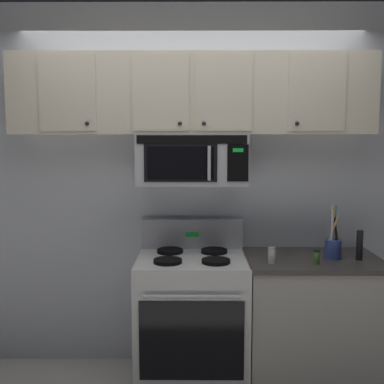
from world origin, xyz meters
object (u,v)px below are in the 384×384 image
Objects in this scene: salt_shaker at (272,255)px; pepper_mill at (360,245)px; spice_jar at (316,257)px; over_range_microwave at (192,159)px; stove_range at (192,317)px; utensil_crock_blue at (333,245)px.

pepper_mill is (0.61, 0.09, 0.05)m from salt_shaker.
salt_shaker reaches higher than spice_jar.
over_range_microwave is 3.75× the size of pepper_mill.
pepper_mill is 2.13× the size of spice_jar.
over_range_microwave reaches higher than stove_range.
pepper_mill reaches higher than salt_shaker.
salt_shaker is at bearing 177.08° from spice_jar.
over_range_microwave is 1.14m from utensil_crock_blue.
stove_range is 0.73m from salt_shaker.
utensil_crock_blue is (0.97, -0.14, -0.58)m from over_range_microwave.
pepper_mill reaches higher than spice_jar.
pepper_mill is (1.14, -0.06, 0.53)m from stove_range.
stove_range is at bearing -89.86° from over_range_microwave.
over_range_microwave is at bearing 153.52° from salt_shaker.
stove_range reaches higher than pepper_mill.
stove_range is 1.47× the size of over_range_microwave.
utensil_crock_blue reaches higher than spice_jar.
utensil_crock_blue is 0.46m from salt_shaker.
utensil_crock_blue is 1.87× the size of pepper_mill.
spice_jar is at bearing -18.76° from over_range_microwave.
over_range_microwave is (-0.00, 0.12, 1.11)m from stove_range.
over_range_microwave is 1.07m from spice_jar.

